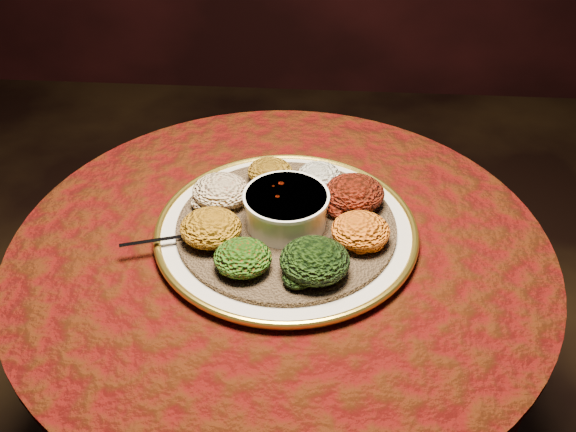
{
  "coord_description": "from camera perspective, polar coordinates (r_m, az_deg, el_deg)",
  "views": [
    {
      "loc": [
        0.07,
        -0.85,
        1.48
      ],
      "look_at": [
        0.01,
        0.05,
        0.76
      ],
      "focal_mm": 40.0,
      "sensor_mm": 36.0,
      "label": 1
    }
  ],
  "objects": [
    {
      "name": "table",
      "position": [
        1.26,
        -0.62,
        -8.73
      ],
      "size": [
        0.96,
        0.96,
        0.73
      ],
      "color": "black",
      "rests_on": "ground"
    },
    {
      "name": "portion_tikil",
      "position": [
        1.09,
        6.47,
        -1.3
      ],
      "size": [
        0.1,
        0.1,
        0.05
      ],
      "primitive_type": "ellipsoid",
      "color": "#B4750F",
      "rests_on": "injera"
    },
    {
      "name": "portion_kitfo",
      "position": [
        1.17,
        5.92,
        2.05
      ],
      "size": [
        0.11,
        0.1,
        0.05
      ],
      "primitive_type": "ellipsoid",
      "color": "black",
      "rests_on": "injera"
    },
    {
      "name": "platter",
      "position": [
        1.15,
        -0.15,
        -1.26
      ],
      "size": [
        0.58,
        0.58,
        0.02
      ],
      "rotation": [
        0.0,
        0.0,
        0.35
      ],
      "color": "beige",
      "rests_on": "table"
    },
    {
      "name": "portion_timatim",
      "position": [
        1.18,
        -6.0,
        2.23
      ],
      "size": [
        0.1,
        0.1,
        0.05
      ],
      "primitive_type": "ellipsoid",
      "color": "maroon",
      "rests_on": "injera"
    },
    {
      "name": "spoon",
      "position": [
        1.12,
        -9.0,
        -1.75
      ],
      "size": [
        0.14,
        0.06,
        0.01
      ],
      "rotation": [
        0.0,
        0.0,
        -2.84
      ],
      "color": "silver",
      "rests_on": "injera"
    },
    {
      "name": "portion_mixveg",
      "position": [
        1.04,
        -4.04,
        -3.72
      ],
      "size": [
        0.1,
        0.09,
        0.05
      ],
      "primitive_type": "ellipsoid",
      "color": "#9A2209",
      "rests_on": "injera"
    },
    {
      "name": "injera",
      "position": [
        1.14,
        -0.15,
        -0.84
      ],
      "size": [
        0.39,
        0.39,
        0.01
      ],
      "primitive_type": "cylinder",
      "rotation": [
        0.0,
        0.0,
        -0.01
      ],
      "color": "brown",
      "rests_on": "platter"
    },
    {
      "name": "portion_gomen",
      "position": [
        1.02,
        2.39,
        -3.97
      ],
      "size": [
        0.11,
        0.11,
        0.05
      ],
      "primitive_type": "ellipsoid",
      "color": "black",
      "rests_on": "injera"
    },
    {
      "name": "stew_bowl",
      "position": [
        1.11,
        -0.16,
        0.79
      ],
      "size": [
        0.15,
        0.15,
        0.06
      ],
      "color": "white",
      "rests_on": "injera"
    },
    {
      "name": "portion_ayib",
      "position": [
        1.22,
        2.78,
        3.64
      ],
      "size": [
        0.08,
        0.08,
        0.04
      ],
      "primitive_type": "ellipsoid",
      "color": "beige",
      "rests_on": "injera"
    },
    {
      "name": "portion_kik",
      "position": [
        1.09,
        -6.87,
        -1.06
      ],
      "size": [
        0.11,
        0.1,
        0.05
      ],
      "primitive_type": "ellipsoid",
      "color": "#A6660E",
      "rests_on": "injera"
    },
    {
      "name": "portion_shiro",
      "position": [
        1.23,
        -1.61,
        3.98
      ],
      "size": [
        0.09,
        0.08,
        0.04
      ],
      "primitive_type": "ellipsoid",
      "color": "#83590F",
      "rests_on": "injera"
    }
  ]
}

